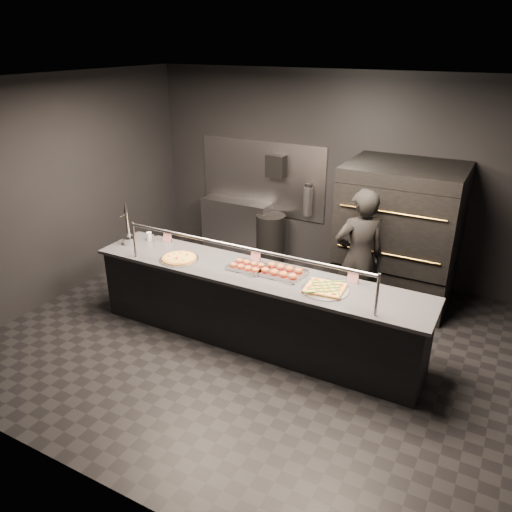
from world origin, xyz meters
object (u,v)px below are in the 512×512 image
trash_bin (271,238)px  fire_extinguisher (308,201)px  pizza_oven (399,234)px  prep_shelf (237,226)px  slider_tray_a (247,266)px  worker (359,258)px  beer_tap (128,232)px  slider_tray_b (282,272)px  towel_dispenser (276,166)px  round_pizza (179,258)px  square_pizza (325,288)px  service_counter (254,306)px

trash_bin → fire_extinguisher: bearing=18.1°
pizza_oven → prep_shelf: (-2.80, 0.42, -0.52)m
slider_tray_a → pizza_oven: bearing=54.5°
fire_extinguisher → worker: size_ratio=0.28×
beer_tap → slider_tray_b: bearing=3.5°
towel_dispenser → beer_tap: towel_dispenser is taller
prep_shelf → towel_dispenser: bearing=5.7°
prep_shelf → trash_bin: bearing=-8.1°
round_pizza → square_pizza: bearing=2.8°
round_pizza → trash_bin: 2.41m
pizza_oven → beer_tap: 3.61m
pizza_oven → beer_tap: bearing=-147.7°
worker → slider_tray_a: bearing=4.3°
slider_tray_a → square_pizza: size_ratio=0.96×
fire_extinguisher → square_pizza: bearing=-63.2°
towel_dispenser → trash_bin: bearing=-90.0°
fire_extinguisher → beer_tap: bearing=-121.6°
round_pizza → beer_tap: bearing=173.7°
prep_shelf → towel_dispenser: size_ratio=3.43×
fire_extinguisher → trash_bin: fire_extinguisher is taller
service_counter → prep_shelf: (-1.60, 2.32, -0.01)m
slider_tray_a → worker: worker is taller
prep_shelf → towel_dispenser: towel_dispenser is taller
service_counter → pizza_oven: (1.20, 1.90, 0.50)m
pizza_oven → trash_bin: (-2.10, 0.32, -0.57)m
slider_tray_a → towel_dispenser: bearing=108.5°
prep_shelf → slider_tray_a: slider_tray_a is taller
service_counter → pizza_oven: size_ratio=2.15×
slider_tray_b → worker: 1.11m
slider_tray_a → worker: bearing=42.9°
pizza_oven → towel_dispenser: pizza_oven is taller
pizza_oven → fire_extinguisher: (-1.55, 0.50, 0.09)m
service_counter → square_pizza: (0.88, -0.03, 0.47)m
beer_tap → service_counter: bearing=0.9°
slider_tray_b → square_pizza: bearing=-13.3°
slider_tray_a → square_pizza: (1.00, -0.08, -0.01)m
pizza_oven → round_pizza: (-2.17, -2.02, -0.03)m
slider_tray_a → slider_tray_b: bearing=6.9°
trash_bin → towel_dispenser: bearing=90.0°
towel_dispenser → beer_tap: (-0.95, -2.42, -0.46)m
fire_extinguisher → square_pizza: (1.23, -2.43, -0.12)m
slider_tray_a → beer_tap: bearing=-177.4°
pizza_oven → service_counter: bearing=-122.3°
service_counter → round_pizza: (-0.97, -0.12, 0.47)m
fire_extinguisher → round_pizza: (-0.62, -2.52, -0.12)m
towel_dispenser → beer_tap: bearing=-111.4°
round_pizza → trash_bin: bearing=88.3°
square_pizza → prep_shelf: bearing=136.5°
round_pizza → square_pizza: square_pizza is taller
slider_tray_b → towel_dispenser: bearing=117.8°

